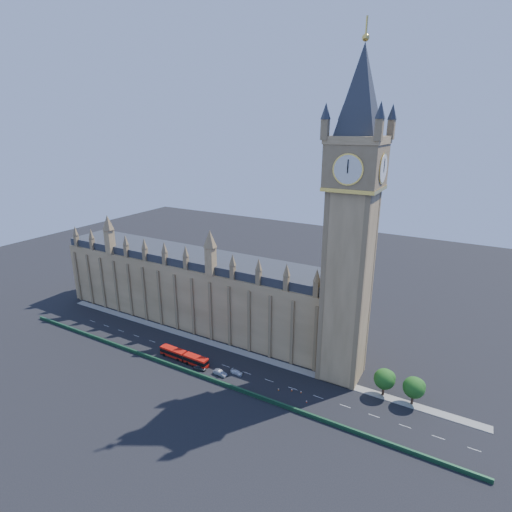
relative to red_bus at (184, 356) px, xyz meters
The scene contains 15 objects.
ground 10.77m from the red_bus, 23.83° to the left, with size 400.00×400.00×0.00m, color black.
palace_westminster 32.76m from the red_bus, 120.14° to the left, with size 120.00×20.00×28.00m.
elizabeth_tower 73.54m from the red_bus, 20.97° to the left, with size 20.59×20.59×105.00m.
bridge_parapet 10.86m from the red_bus, 25.79° to the right, with size 160.00×0.60×1.20m, color #1E4C2D.
kerb_north 16.96m from the red_bus, 54.81° to the left, with size 160.00×3.00×0.16m, color gray.
tree_east_near 63.72m from the red_bus, 13.07° to the left, with size 6.00×6.00×8.50m.
tree_east_far 71.53m from the red_bus, 11.62° to the left, with size 6.00×6.00×8.50m.
red_bus is the anchor object (origin of this frame).
car_grey 7.94m from the red_bus, 11.06° to the right, with size 1.69×4.21×1.43m, color #42454A.
car_silver 15.02m from the red_bus, ahead, with size 1.64×4.70×1.55m, color #929599.
car_white 19.48m from the red_bus, ahead, with size 1.68×4.13×1.20m, color silver.
cone_a 34.46m from the red_bus, ahead, with size 0.57×0.57×0.71m.
cone_b 38.11m from the red_bus, ahead, with size 0.48×0.48×0.71m.
cone_c 40.84m from the red_bus, ahead, with size 0.50×0.50×0.65m.
cone_d 43.75m from the red_bus, ahead, with size 0.41×0.41×0.64m.
Camera 1 is at (68.02, -93.20, 74.13)m, focal length 28.00 mm.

